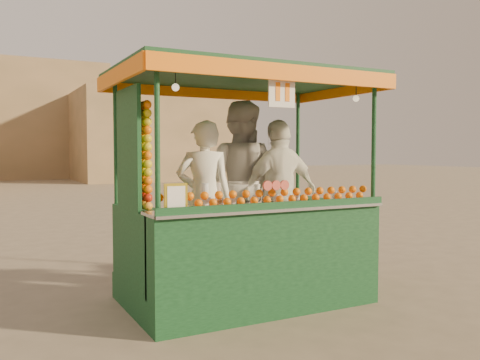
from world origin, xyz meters
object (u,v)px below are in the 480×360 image
juice_cart (242,229)px  vendor_right (280,193)px  vendor_left (204,197)px  vendor_middle (240,183)px

juice_cart → vendor_right: 0.78m
vendor_left → vendor_right: 0.92m
vendor_middle → vendor_right: bearing=-176.4°
vendor_middle → vendor_left: bearing=63.8°
vendor_left → juice_cart: bearing=145.6°
vendor_right → juice_cart: bearing=20.4°
juice_cart → vendor_right: size_ratio=1.59×
vendor_left → vendor_middle: vendor_middle is taller
vendor_left → vendor_middle: (0.55, 0.21, 0.13)m
juice_cart → vendor_middle: size_ratio=1.41×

